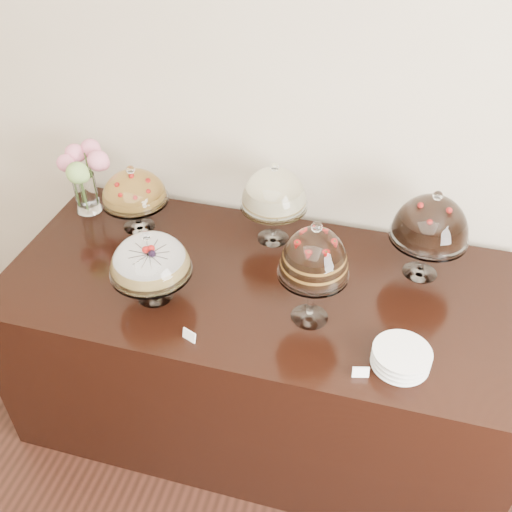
% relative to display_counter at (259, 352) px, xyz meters
% --- Properties ---
extents(wall_back, '(5.00, 0.04, 3.00)m').
position_rel_display_counter_xyz_m(wall_back, '(-0.03, 0.55, 1.05)').
color(wall_back, beige).
rests_on(wall_back, ground).
extents(display_counter, '(2.20, 1.00, 0.90)m').
position_rel_display_counter_xyz_m(display_counter, '(0.00, 0.00, 0.00)').
color(display_counter, black).
rests_on(display_counter, ground).
extents(cake_stand_sugar_sponge, '(0.33, 0.33, 0.33)m').
position_rel_display_counter_xyz_m(cake_stand_sugar_sponge, '(-0.39, -0.20, 0.65)').
color(cake_stand_sugar_sponge, white).
rests_on(cake_stand_sugar_sponge, display_counter).
extents(cake_stand_choco_layer, '(0.27, 0.27, 0.46)m').
position_rel_display_counter_xyz_m(cake_stand_choco_layer, '(0.25, -0.15, 0.76)').
color(cake_stand_choco_layer, white).
rests_on(cake_stand_choco_layer, display_counter).
extents(cake_stand_cheesecake, '(0.30, 0.30, 0.40)m').
position_rel_display_counter_xyz_m(cake_stand_cheesecake, '(-0.02, 0.31, 0.71)').
color(cake_stand_cheesecake, white).
rests_on(cake_stand_cheesecake, display_counter).
extents(cake_stand_dark_choco, '(0.32, 0.32, 0.42)m').
position_rel_display_counter_xyz_m(cake_stand_dark_choco, '(0.66, 0.24, 0.72)').
color(cake_stand_dark_choco, white).
rests_on(cake_stand_dark_choco, display_counter).
extents(cake_stand_fruit_tart, '(0.31, 0.31, 0.33)m').
position_rel_display_counter_xyz_m(cake_stand_fruit_tart, '(-0.66, 0.24, 0.66)').
color(cake_stand_fruit_tart, white).
rests_on(cake_stand_fruit_tart, display_counter).
extents(flower_vase, '(0.24, 0.30, 0.35)m').
position_rel_display_counter_xyz_m(flower_vase, '(-0.94, 0.30, 0.67)').
color(flower_vase, white).
rests_on(flower_vase, display_counter).
extents(plate_stack, '(0.21, 0.21, 0.07)m').
position_rel_display_counter_xyz_m(plate_stack, '(0.61, -0.31, 0.49)').
color(plate_stack, white).
rests_on(plate_stack, display_counter).
extents(price_card_left, '(0.06, 0.04, 0.04)m').
position_rel_display_counter_xyz_m(price_card_left, '(-0.17, -0.39, 0.47)').
color(price_card_left, white).
rests_on(price_card_left, display_counter).
extents(price_card_right, '(0.06, 0.03, 0.04)m').
position_rel_display_counter_xyz_m(price_card_right, '(0.48, -0.40, 0.47)').
color(price_card_right, white).
rests_on(price_card_right, display_counter).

